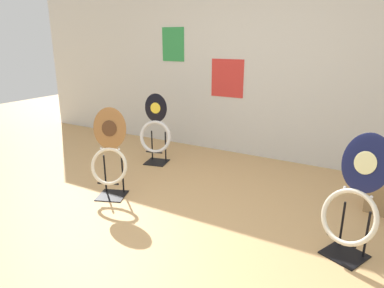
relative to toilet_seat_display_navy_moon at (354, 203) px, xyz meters
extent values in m
plane|color=tan|center=(-1.44, -0.61, -0.43)|extent=(14.00, 14.00, 0.00)
cube|color=silver|center=(-1.44, 1.89, 0.87)|extent=(8.00, 0.06, 2.60)
cube|color=#2D8E47|center=(-2.77, 1.86, 1.08)|extent=(0.38, 0.01, 0.49)
cube|color=red|center=(-1.88, 1.86, 0.63)|extent=(0.48, 0.01, 0.52)
cube|color=black|center=(-0.01, -0.02, -0.43)|extent=(0.37, 0.37, 0.01)
cylinder|color=black|center=(-0.06, 0.10, -0.24)|extent=(0.02, 0.02, 0.37)
cylinder|color=black|center=(0.12, 0.02, -0.24)|extent=(0.02, 0.02, 0.37)
cylinder|color=black|center=(-0.04, -0.09, -0.27)|extent=(0.21, 0.11, 0.02)
torus|color=beige|center=(-0.02, -0.04, -0.10)|extent=(0.47, 0.36, 0.40)
ellipsoid|color=#141942|center=(0.04, 0.08, 0.30)|extent=(0.39, 0.27, 0.44)
ellipsoid|color=beige|center=(0.03, 0.07, 0.30)|extent=(0.17, 0.11, 0.17)
sphere|color=silver|center=(-0.08, 0.07, 0.08)|extent=(0.02, 0.02, 0.02)
sphere|color=silver|center=(0.11, -0.01, 0.08)|extent=(0.02, 0.02, 0.02)
cube|color=black|center=(-2.27, -0.13, -0.43)|extent=(0.36, 0.36, 0.01)
cylinder|color=black|center=(-2.40, -0.09, -0.22)|extent=(0.02, 0.02, 0.41)
cylinder|color=black|center=(-2.22, -0.01, -0.22)|extent=(0.02, 0.02, 0.41)
cylinder|color=black|center=(-2.25, -0.21, -0.26)|extent=(0.21, 0.10, 0.02)
torus|color=beige|center=(-2.27, -0.15, -0.09)|extent=(0.42, 0.29, 0.38)
ellipsoid|color=#936033|center=(-2.30, -0.07, 0.29)|extent=(0.36, 0.21, 0.43)
ellipsoid|color=#4C2D19|center=(-2.29, -0.08, 0.29)|extent=(0.16, 0.09, 0.16)
sphere|color=silver|center=(-2.38, -0.14, 0.08)|extent=(0.02, 0.02, 0.02)
sphere|color=silver|center=(-2.20, -0.07, 0.08)|extent=(0.02, 0.02, 0.02)
cube|color=black|center=(-2.46, 0.94, -0.43)|extent=(0.34, 0.34, 0.01)
cylinder|color=black|center=(-2.58, 1.00, -0.22)|extent=(0.02, 0.02, 0.40)
cylinder|color=black|center=(-2.39, 1.05, -0.22)|extent=(0.02, 0.02, 0.40)
cylinder|color=black|center=(-2.45, 0.86, -0.26)|extent=(0.22, 0.07, 0.02)
torus|color=silver|center=(-2.46, 0.92, -0.07)|extent=(0.45, 0.24, 0.43)
ellipsoid|color=black|center=(-2.47, 0.97, 0.31)|extent=(0.31, 0.11, 0.37)
ellipsoid|color=yellow|center=(-2.47, 0.95, 0.31)|extent=(0.14, 0.04, 0.14)
sphere|color=silver|center=(-2.55, 0.94, 0.12)|extent=(0.02, 0.02, 0.02)
sphere|color=silver|center=(-2.39, 0.98, 0.12)|extent=(0.02, 0.02, 0.02)
camera|label=1|loc=(0.10, -2.56, 1.16)|focal=32.00mm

